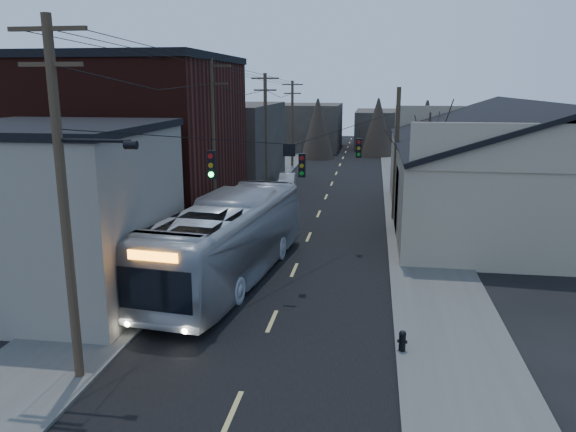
# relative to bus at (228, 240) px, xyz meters

# --- Properties ---
(road_surface) EXTENTS (9.00, 110.00, 0.02)m
(road_surface) POSITION_rel_bus_xyz_m (2.76, 17.78, -1.87)
(road_surface) COLOR black
(road_surface) RESTS_ON ground
(sidewalk_left) EXTENTS (4.00, 110.00, 0.12)m
(sidewalk_left) POSITION_rel_bus_xyz_m (-3.74, 17.78, -1.82)
(sidewalk_left) COLOR #474744
(sidewalk_left) RESTS_ON ground
(sidewalk_right) EXTENTS (4.00, 110.00, 0.12)m
(sidewalk_right) POSITION_rel_bus_xyz_m (9.26, 17.78, -1.82)
(sidewalk_right) COLOR #474744
(sidewalk_right) RESTS_ON ground
(building_clapboard) EXTENTS (8.00, 8.00, 7.00)m
(building_clapboard) POSITION_rel_bus_xyz_m (-6.24, -3.22, 1.62)
(building_clapboard) COLOR #6F665C
(building_clapboard) RESTS_ON ground
(building_brick) EXTENTS (10.00, 12.00, 10.00)m
(building_brick) POSITION_rel_bus_xyz_m (-7.24, 7.78, 3.12)
(building_brick) COLOR black
(building_brick) RESTS_ON ground
(building_left_far) EXTENTS (9.00, 14.00, 7.00)m
(building_left_far) POSITION_rel_bus_xyz_m (-6.74, 23.78, 1.62)
(building_left_far) COLOR #2F2925
(building_left_far) RESTS_ON ground
(warehouse) EXTENTS (16.16, 20.60, 7.73)m
(warehouse) POSITION_rel_bus_xyz_m (15.76, 12.78, 0.81)
(warehouse) COLOR gray
(warehouse) RESTS_ON ground
(building_far_left) EXTENTS (10.00, 12.00, 6.00)m
(building_far_left) POSITION_rel_bus_xyz_m (-3.24, 52.78, 1.12)
(building_far_left) COLOR #2F2925
(building_far_left) RESTS_ON ground
(building_far_right) EXTENTS (12.00, 14.00, 5.00)m
(building_far_right) POSITION_rel_bus_xyz_m (9.76, 57.78, 0.62)
(building_far_right) COLOR #2F2925
(building_far_right) RESTS_ON ground
(bare_tree) EXTENTS (0.40, 0.40, 7.20)m
(bare_tree) POSITION_rel_bus_xyz_m (9.26, 7.78, 1.72)
(bare_tree) COLOR black
(bare_tree) RESTS_ON ground
(utility_lines) EXTENTS (11.24, 45.28, 10.50)m
(utility_lines) POSITION_rel_bus_xyz_m (-0.35, 11.92, 3.07)
(utility_lines) COLOR #382B1E
(utility_lines) RESTS_ON ground
(bus) EXTENTS (4.77, 13.80, 3.76)m
(bus) POSITION_rel_bus_xyz_m (0.00, 0.00, 0.00)
(bus) COLOR #A6AAB2
(bus) RESTS_ON ground
(parked_car) EXTENTS (1.62, 3.84, 1.23)m
(parked_car) POSITION_rel_bus_xyz_m (-0.87, 23.16, -1.27)
(parked_car) COLOR #A0A3A8
(parked_car) RESTS_ON ground
(fire_hydrant) EXTENTS (0.34, 0.24, 0.71)m
(fire_hydrant) POSITION_rel_bus_xyz_m (7.46, -6.13, -1.38)
(fire_hydrant) COLOR black
(fire_hydrant) RESTS_ON sidewalk_right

